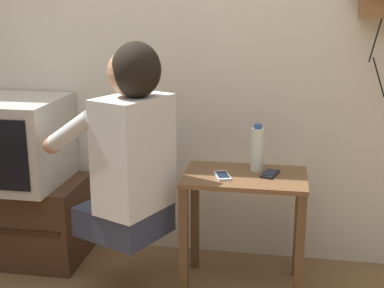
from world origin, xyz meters
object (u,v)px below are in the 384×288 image
at_px(cell_phone_held, 222,176).
at_px(water_bottle, 257,149).
at_px(cell_phone_spare, 270,174).
at_px(person, 129,146).
at_px(television, 14,141).

xyz_separation_m(cell_phone_held, water_bottle, (0.15, 0.13, 0.10)).
bearing_deg(cell_phone_spare, water_bottle, 151.49).
height_order(person, cell_phone_held, person).
bearing_deg(cell_phone_held, cell_phone_spare, -2.62).
bearing_deg(cell_phone_spare, television, -167.44).
distance_m(person, cell_phone_held, 0.45).
relative_size(person, cell_phone_spare, 6.64).
height_order(cell_phone_held, cell_phone_spare, same).
relative_size(cell_phone_held, water_bottle, 0.60).
relative_size(person, television, 1.76).
xyz_separation_m(television, cell_phone_spare, (1.33, -0.08, -0.08)).
relative_size(television, water_bottle, 2.24).
bearing_deg(television, cell_phone_spare, -3.51).
bearing_deg(cell_phone_spare, person, -148.23).
bearing_deg(person, water_bottle, -42.56).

